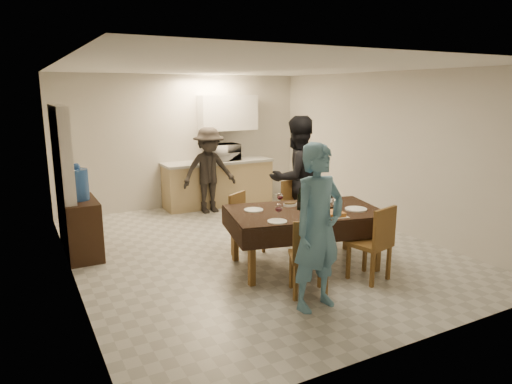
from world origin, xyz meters
TOP-DOWN VIEW (x-y plane):
  - floor at (0.00, 0.00)m, footprint 5.00×6.00m
  - ceiling at (0.00, 0.00)m, footprint 5.00×6.00m
  - wall_back at (0.00, 3.00)m, footprint 5.00×0.02m
  - wall_front at (0.00, -3.00)m, footprint 5.00×0.02m
  - wall_left at (-2.50, 0.00)m, footprint 0.02×6.00m
  - wall_right at (2.50, 0.00)m, footprint 0.02×6.00m
  - stub_partition at (-2.42, 1.20)m, footprint 0.15×1.40m
  - kitchen_base_cabinet at (0.60, 2.68)m, footprint 2.20×0.60m
  - kitchen_worktop at (0.60, 2.68)m, footprint 2.24×0.64m
  - upper_cabinet at (0.90, 2.82)m, footprint 1.20×0.34m
  - dining_table at (0.27, -0.91)m, footprint 2.16×1.54m
  - chair_near_left at (-0.18, -1.75)m, footprint 0.56×0.58m
  - chair_near_right at (0.72, -1.75)m, footprint 0.52×0.53m
  - chair_far_left at (-0.18, -0.25)m, footprint 0.55×0.58m
  - chair_far_right at (0.72, -0.26)m, footprint 0.54×0.54m
  - console at (-2.28, 0.85)m, footprint 0.44×0.89m
  - water_jug at (-2.28, 0.85)m, footprint 0.29×0.29m
  - wine_bottle at (0.22, -0.86)m, footprint 0.07×0.07m
  - water_pitcher at (0.62, -0.96)m, footprint 0.12×0.12m
  - savoury_tart at (0.37, -1.29)m, footprint 0.47×0.39m
  - salad_bowl at (0.57, -0.73)m, footprint 0.19×0.19m
  - mushroom_dish at (0.22, -0.63)m, footprint 0.19×0.19m
  - wine_glass_a at (-0.28, -1.16)m, footprint 0.09×0.09m
  - wine_glass_b at (0.82, -0.66)m, footprint 0.08×0.08m
  - wine_glass_c at (0.07, -0.61)m, footprint 0.09×0.09m
  - plate_near_left at (-0.33, -1.21)m, footprint 0.23×0.23m
  - plate_near_right at (0.87, -1.21)m, footprint 0.29×0.29m
  - plate_far_left at (-0.33, -0.61)m, footprint 0.25×0.25m
  - plate_far_right at (0.87, -0.61)m, footprint 0.29×0.29m
  - microwave at (0.73, 2.68)m, footprint 0.60×0.40m
  - person_near at (-0.28, -1.96)m, footprint 0.71×0.52m
  - person_far at (0.82, 0.14)m, footprint 0.96×0.77m
  - person_kitchen at (0.22, 2.23)m, footprint 1.05×0.60m

SIDE VIEW (x-z plane):
  - floor at x=0.00m, z-range -0.01..0.01m
  - console at x=-2.28m, z-range 0.00..0.82m
  - kitchen_base_cabinet at x=0.60m, z-range 0.00..0.86m
  - chair_far_left at x=-0.18m, z-range 0.30..0.77m
  - chair_near_left at x=-0.18m, z-range 0.31..0.81m
  - chair_near_right at x=0.72m, z-range 0.32..0.83m
  - chair_far_right at x=0.72m, z-range 0.33..0.86m
  - dining_table at x=0.27m, z-range 0.35..1.12m
  - plate_near_left at x=-0.33m, z-range 0.77..0.78m
  - plate_far_left at x=-0.33m, z-range 0.77..0.78m
  - plate_near_right at x=0.87m, z-range 0.77..0.78m
  - plate_far_right at x=0.87m, z-range 0.77..0.78m
  - mushroom_dish at x=0.22m, z-range 0.77..0.80m
  - savoury_tart at x=0.37m, z-range 0.77..0.82m
  - salad_bowl at x=0.57m, z-range 0.77..0.84m
  - person_kitchen at x=0.22m, z-range 0.00..1.63m
  - wine_glass_b at x=0.82m, z-range 0.77..0.94m
  - water_pitcher at x=0.62m, z-range 0.77..0.95m
  - wine_glass_c at x=0.07m, z-range 0.77..0.96m
  - wine_glass_a at x=-0.28m, z-range 0.77..0.98m
  - kitchen_worktop at x=0.60m, z-range 0.86..0.91m
  - person_near at x=-0.28m, z-range 0.00..1.78m
  - wine_bottle at x=0.22m, z-range 0.77..1.06m
  - person_far at x=0.82m, z-range 0.00..1.92m
  - water_jug at x=-2.28m, z-range 0.82..1.25m
  - stub_partition at x=-2.42m, z-range 0.00..2.10m
  - microwave at x=0.73m, z-range 0.91..1.24m
  - wall_back at x=0.00m, z-range 0.00..2.60m
  - wall_front at x=0.00m, z-range 0.00..2.60m
  - wall_left at x=-2.50m, z-range 0.00..2.60m
  - wall_right at x=2.50m, z-range 0.00..2.60m
  - upper_cabinet at x=0.90m, z-range 1.50..2.20m
  - ceiling at x=0.00m, z-range 2.59..2.61m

